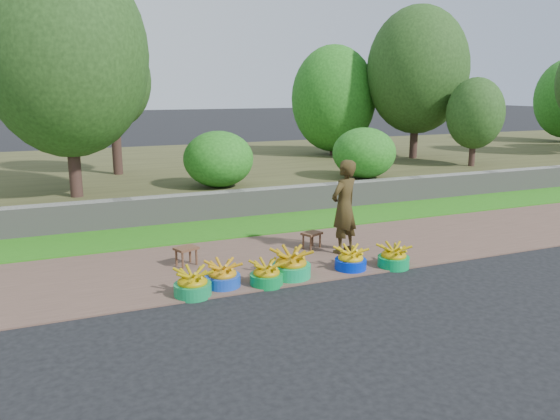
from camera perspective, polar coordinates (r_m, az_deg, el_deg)
name	(u,v)px	position (r m, az deg, el deg)	size (l,w,h in m)	color
ground_plane	(329,281)	(7.58, 5.19, -7.42)	(120.00, 120.00, 0.00)	black
dirt_shoulder	(292,255)	(8.64, 1.30, -4.75)	(80.00, 2.50, 0.02)	brown
grass_verge	(250,226)	(10.42, -3.20, -1.66)	(80.00, 1.50, 0.04)	#2A7716
retaining_wall	(235,204)	(11.15, -4.69, 0.62)	(80.00, 0.35, 0.55)	gray
earth_bank	(181,172)	(15.81, -10.27, 3.94)	(80.00, 10.00, 0.50)	#464624
vegetation	(146,87)	(13.51, -13.82, 12.34)	(34.72, 7.95, 4.61)	#38241E
basin_a	(193,284)	(7.07, -9.13, -7.67)	(0.48, 0.48, 0.36)	#128647
basin_b	(223,276)	(7.32, -6.02, -6.87)	(0.47, 0.47, 0.35)	#1540B7
basin_c	(266,275)	(7.35, -1.42, -6.77)	(0.45, 0.45, 0.33)	#08883A
basin_d	(291,265)	(7.61, 1.15, -5.80)	(0.55, 0.55, 0.41)	#0F9C58
basin_e	(351,260)	(8.01, 7.39, -5.19)	(0.46, 0.46, 0.34)	#0125CE
basin_f	(394,257)	(8.23, 11.78, -4.86)	(0.46, 0.46, 0.35)	#059347
stool_left	(186,251)	(8.19, -9.78, -4.23)	(0.38, 0.34, 0.28)	brown
stool_right	(312,236)	(8.93, 3.34, -2.69)	(0.37, 0.33, 0.27)	brown
vendor_woman	(344,207)	(8.65, 6.72, 0.35)	(0.54, 0.36, 1.49)	black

